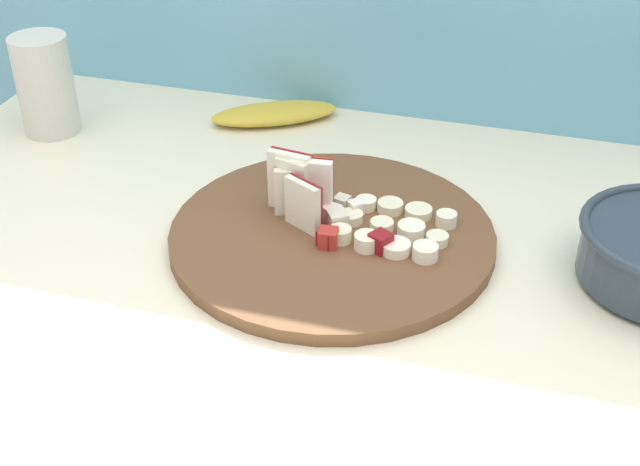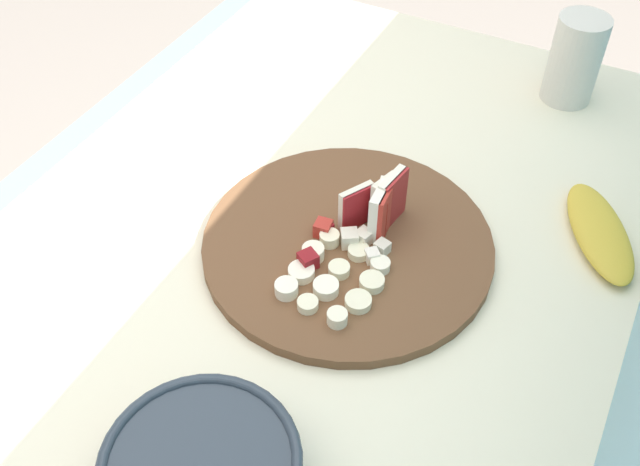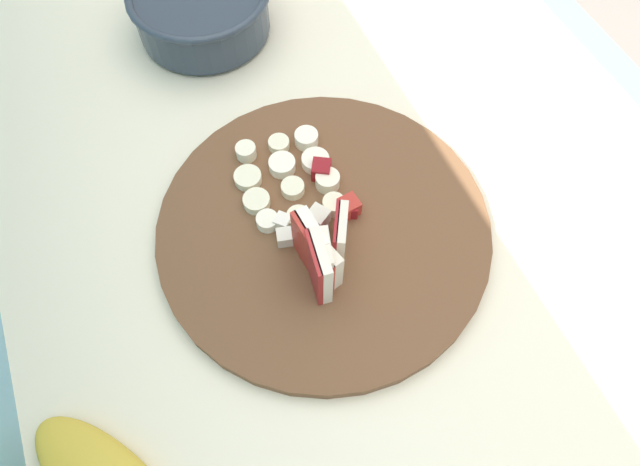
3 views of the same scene
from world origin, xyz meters
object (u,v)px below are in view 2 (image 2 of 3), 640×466
Objects in this scene: apple_dice_pile at (341,241)px; small_jar at (575,59)px; banana_slice_rows at (331,277)px; apple_wedge_fan at (381,205)px; banana_peel at (599,232)px; cutting_board at (348,245)px.

small_jar is (-0.44, 0.15, 0.04)m from apple_dice_pile.
small_jar is at bearing 160.86° from apple_dice_pile.
banana_slice_rows is at bearing -15.76° from small_jar.
small_jar is (-0.38, 0.13, 0.02)m from apple_wedge_fan.
apple_wedge_fan is at bearing -64.69° from banana_peel.
apple_wedge_fan is (-0.04, 0.02, 0.04)m from cutting_board.
banana_slice_rows is 0.72× the size of banana_peel.
cutting_board is 0.45m from small_jar.
banana_peel is (-0.22, 0.25, -0.01)m from banana_slice_rows.
apple_wedge_fan is 0.57× the size of small_jar.
apple_dice_pile is 0.76× the size of banana_slice_rows.
small_jar reaches higher than banana_slice_rows.
apple_dice_pile is 0.05m from banana_slice_rows.
apple_wedge_fan is at bearing 174.32° from banana_slice_rows.
apple_dice_pile is at bearing -23.80° from apple_wedge_fan.
apple_wedge_fan reaches higher than cutting_board.
apple_dice_pile is 0.55× the size of banana_peel.
banana_slice_rows is 0.95× the size of small_jar.
banana_slice_rows reaches higher than cutting_board.
banana_peel is (-0.15, 0.26, 0.00)m from cutting_board.
cutting_board is at bearing 167.89° from apple_dice_pile.
banana_peel is at bearing 122.68° from apple_dice_pile.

